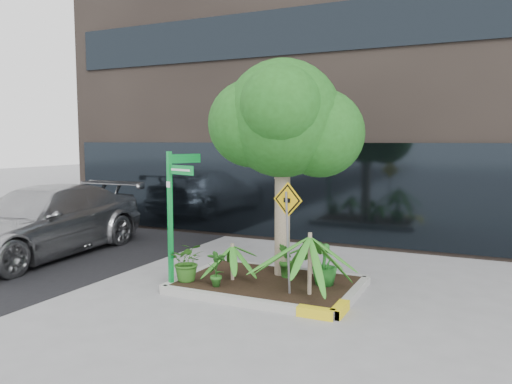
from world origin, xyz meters
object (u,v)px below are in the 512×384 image
at_px(tree, 283,119).
at_px(street_sign_post, 174,205).
at_px(cattle_sign, 288,219).
at_px(parked_car, 42,221).

bearing_deg(tree, street_sign_post, -138.88).
relative_size(tree, street_sign_post, 1.69).
xyz_separation_m(tree, cattle_sign, (0.57, -1.16, -1.72)).
height_order(tree, street_sign_post, tree).
distance_m(tree, parked_car, 6.50).
relative_size(parked_car, cattle_sign, 2.98).
xyz_separation_m(tree, parked_car, (-6.06, -0.37, -2.34)).
xyz_separation_m(tree, street_sign_post, (-1.58, -1.38, -1.58)).
relative_size(tree, parked_car, 0.76).
distance_m(street_sign_post, cattle_sign, 2.16).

